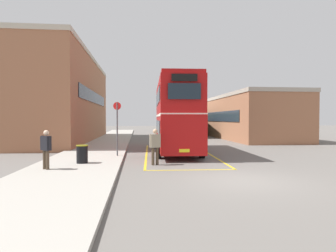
% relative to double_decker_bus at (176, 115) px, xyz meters
% --- Properties ---
extents(ground_plane, '(135.60, 135.60, 0.00)m').
position_rel_double_decker_bus_xyz_m(ground_plane, '(1.19, 5.33, -2.51)').
color(ground_plane, '#66605B').
extents(sidewalk_left, '(4.00, 57.60, 0.14)m').
position_rel_double_decker_bus_xyz_m(sidewalk_left, '(-5.31, 7.73, -2.44)').
color(sidewalk_left, '#A39E93').
rests_on(sidewalk_left, ground).
extents(brick_building_left, '(5.37, 21.38, 8.34)m').
position_rel_double_decker_bus_xyz_m(brick_building_left, '(-9.54, 11.03, 1.67)').
color(brick_building_left, '#9E6647').
rests_on(brick_building_left, ground).
extents(depot_building_right, '(6.39, 18.09, 4.89)m').
position_rel_double_decker_bus_xyz_m(depot_building_right, '(9.81, 13.14, -0.06)').
color(depot_building_right, '#9E6647').
rests_on(depot_building_right, ground).
extents(double_decker_bus, '(3.02, 9.83, 4.75)m').
position_rel_double_decker_bus_xyz_m(double_decker_bus, '(0.00, 0.00, 0.00)').
color(double_decker_bus, black).
rests_on(double_decker_bus, ground).
extents(single_deck_bus, '(3.54, 9.48, 3.02)m').
position_rel_double_decker_bus_xyz_m(single_deck_bus, '(4.36, 16.95, -0.87)').
color(single_deck_bus, black).
rests_on(single_deck_bus, ground).
extents(pedestrian_boarding, '(0.55, 0.38, 1.74)m').
position_rel_double_decker_bus_xyz_m(pedestrian_boarding, '(-1.70, -5.26, -1.50)').
color(pedestrian_boarding, '#473828').
rests_on(pedestrian_boarding, ground).
extents(pedestrian_waiting_near, '(0.49, 0.46, 1.62)m').
position_rel_double_decker_bus_xyz_m(pedestrian_waiting_near, '(-6.29, -6.78, -1.45)').
color(pedestrian_waiting_near, '#473828').
rests_on(pedestrian_waiting_near, sidewalk_left).
extents(litter_bin, '(0.55, 0.55, 0.85)m').
position_rel_double_decker_bus_xyz_m(litter_bin, '(-5.13, -5.21, -1.94)').
color(litter_bin, black).
rests_on(litter_bin, sidewalk_left).
extents(bus_stop_sign, '(0.44, 0.10, 3.03)m').
position_rel_double_decker_bus_xyz_m(bus_stop_sign, '(-3.68, -2.63, -0.57)').
color(bus_stop_sign, '#4C4C51').
rests_on(bus_stop_sign, sidewalk_left).
extents(bay_marking_yellow, '(4.58, 11.90, 0.01)m').
position_rel_double_decker_bus_xyz_m(bay_marking_yellow, '(-0.04, -1.84, -2.51)').
color(bay_marking_yellow, gold).
rests_on(bay_marking_yellow, ground).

